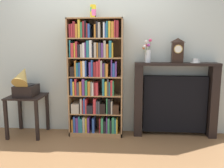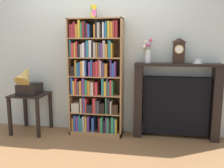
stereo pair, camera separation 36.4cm
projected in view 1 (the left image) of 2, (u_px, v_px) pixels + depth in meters
ground_plane at (95, 137)px, 3.67m from camera, size 7.84×6.40×0.02m
wall_back at (102, 50)px, 3.76m from camera, size 4.84×0.08×2.60m
bookshelf at (95, 81)px, 3.64m from camera, size 0.81×0.31×1.77m
cup_stack at (93, 12)px, 3.50m from camera, size 0.09×0.09×0.19m
side_table_left at (27, 105)px, 3.69m from camera, size 0.53×0.51×0.62m
gramophone at (24, 83)px, 3.58m from camera, size 0.30×0.46×0.50m
fireplace_mantel at (175, 100)px, 3.67m from camera, size 1.23×0.25×1.13m
mantel_clock at (177, 50)px, 3.51m from camera, size 0.16×0.11×0.36m
flower_vase at (148, 53)px, 3.55m from camera, size 0.14×0.18×0.35m
teacup_with_saucer at (195, 61)px, 3.52m from camera, size 0.14×0.14×0.06m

